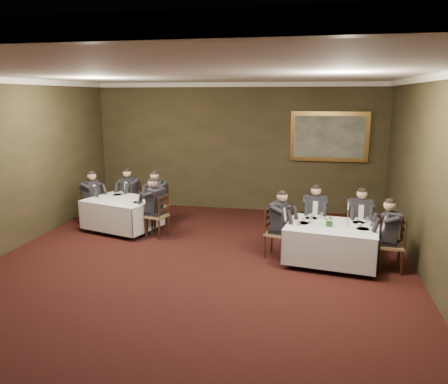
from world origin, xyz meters
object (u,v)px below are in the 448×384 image
(chair_main_backright, at_px, (358,238))
(chair_sec_endright, at_px, (157,225))
(diner_sec_backleft, at_px, (131,200))
(chair_sec_backright, at_px, (158,213))
(table_second, at_px, (122,212))
(chair_main_endright, at_px, (391,256))
(table_main, at_px, (332,241))
(diner_main_endright, at_px, (391,244))
(chair_sec_backleft, at_px, (131,209))
(diner_sec_endright, at_px, (157,215))
(chair_main_backleft, at_px, (314,234))
(chair_main_endleft, at_px, (276,243))
(diner_main_endleft, at_px, (277,232))
(diner_sec_endleft, at_px, (91,205))
(candlestick, at_px, (348,218))
(chair_sec_endleft, at_px, (91,214))
(diner_main_backright, at_px, (359,228))
(painting, at_px, (329,137))
(diner_main_backleft, at_px, (314,223))
(diner_sec_backright, at_px, (158,204))
(centerpiece, at_px, (330,220))

(chair_main_backright, height_order, chair_sec_endright, same)
(diner_sec_backleft, distance_m, chair_sec_backright, 0.89)
(table_second, relative_size, chair_main_endright, 1.89)
(table_main, height_order, diner_main_endright, diner_main_endright)
(chair_sec_backleft, relative_size, diner_sec_endright, 0.74)
(chair_main_backleft, relative_size, chair_main_endleft, 1.00)
(chair_main_backright, bearing_deg, table_main, 54.00)
(table_second, distance_m, chair_sec_backright, 0.94)
(chair_main_endright, bearing_deg, table_second, 79.17)
(diner_main_endleft, bearing_deg, diner_sec_endleft, -91.03)
(chair_main_endright, height_order, candlestick, candlestick)
(chair_main_backleft, bearing_deg, candlestick, 121.44)
(chair_main_backright, bearing_deg, diner_sec_endright, -1.38)
(diner_sec_endright, relative_size, candlestick, 2.86)
(table_main, height_order, chair_sec_endleft, chair_sec_endleft)
(diner_main_endright, bearing_deg, diner_main_endleft, 83.56)
(chair_sec_endright, bearing_deg, chair_main_backright, -78.26)
(diner_main_backright, height_order, diner_sec_backleft, same)
(table_main, height_order, diner_sec_backleft, diner_sec_backleft)
(chair_main_endleft, xyz_separation_m, painting, (1.05, 3.55, 1.81))
(chair_main_backright, relative_size, diner_main_backright, 0.74)
(chair_main_endleft, distance_m, diner_main_endleft, 0.23)
(chair_sec_backleft, relative_size, diner_sec_endleft, 0.74)
(diner_main_endright, relative_size, painting, 0.66)
(table_second, xyz_separation_m, chair_main_backleft, (4.46, -0.27, -0.17))
(chair_sec_backleft, height_order, candlestick, candlestick)
(table_second, bearing_deg, chair_sec_endleft, 163.39)
(table_main, xyz_separation_m, diner_main_endleft, (-1.04, 0.16, 0.06))
(chair_sec_endleft, relative_size, diner_sec_endleft, 0.74)
(chair_main_backright, xyz_separation_m, diner_main_endright, (0.47, -0.95, 0.23))
(chair_main_endleft, relative_size, candlestick, 2.13)
(candlestick, bearing_deg, chair_main_endright, -8.58)
(chair_main_endleft, height_order, candlestick, candlestick)
(diner_main_backleft, xyz_separation_m, chair_main_endleft, (-0.74, -0.75, -0.23))
(diner_main_backright, bearing_deg, chair_main_backleft, -9.24)
(chair_sec_endleft, xyz_separation_m, candlestick, (6.02, -1.52, 0.65))
(chair_main_endleft, relative_size, diner_sec_backright, 0.74)
(diner_sec_backleft, bearing_deg, centerpiece, 177.09)
(table_main, height_order, diner_sec_endright, diner_sec_endright)
(diner_main_endright, height_order, diner_sec_backright, same)
(table_second, bearing_deg, table_main, -14.02)
(chair_sec_endright, bearing_deg, centerpiece, -91.68)
(chair_main_backright, bearing_deg, chair_sec_endleft, -6.11)
(diner_main_endright, bearing_deg, chair_sec_endleft, 78.64)
(diner_main_backleft, relative_size, centerpiece, 5.83)
(chair_main_backleft, xyz_separation_m, diner_main_backright, (0.89, -0.15, 0.23))
(chair_main_backright, xyz_separation_m, chair_main_endleft, (-1.63, -0.63, 0.00))
(centerpiece, bearing_deg, chair_main_endright, -3.17)
(chair_main_backleft, relative_size, diner_main_backleft, 0.74)
(table_second, xyz_separation_m, diner_main_endright, (5.82, -1.35, 0.06))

